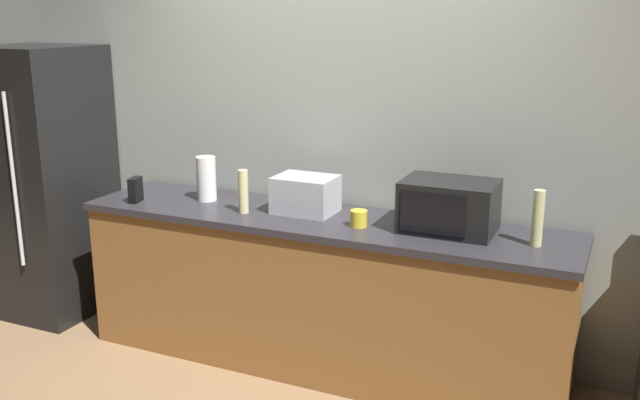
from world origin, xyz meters
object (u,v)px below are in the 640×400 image
cordless_phone (136,190)px  bottle_hand_soap (243,191)px  toaster_oven (306,194)px  bottle_vinegar (538,218)px  microwave (449,206)px  refrigerator (44,182)px  mug_yellow (359,218)px  paper_towel_roll (206,179)px

cordless_phone → bottle_hand_soap: 0.72m
toaster_oven → bottle_vinegar: bottle_vinegar is taller
toaster_oven → bottle_hand_soap: bottle_hand_soap is taller
microwave → toaster_oven: (-0.83, 0.01, -0.03)m
refrigerator → toaster_oven: size_ratio=5.29×
toaster_oven → microwave: bearing=-0.8°
toaster_oven → mug_yellow: (0.38, -0.13, -0.06)m
microwave → mug_yellow: (-0.45, -0.12, -0.09)m
cordless_phone → refrigerator: bearing=156.4°
cordless_phone → bottle_hand_soap: bearing=-8.7°
refrigerator → cordless_phone: 0.92m
bottle_vinegar → paper_towel_roll: bearing=178.2°
microwave → cordless_phone: (-1.86, -0.21, -0.06)m
toaster_oven → bottle_hand_soap: size_ratio=1.36×
cordless_phone → mug_yellow: cordless_phone is taller
cordless_phone → bottle_vinegar: bottle_vinegar is taller
refrigerator → bottle_hand_soap: size_ratio=7.20×
cordless_phone → toaster_oven: bearing=-1.8°
paper_towel_roll → bottle_hand_soap: size_ratio=1.08×
paper_towel_roll → bottle_vinegar: bottle_vinegar is taller
bottle_hand_soap → mug_yellow: 0.70m
paper_towel_roll → mug_yellow: paper_towel_roll is taller
toaster_oven → cordless_phone: toaster_oven is taller
mug_yellow → cordless_phone: bearing=-176.6°
bottle_hand_soap → toaster_oven: bearing=25.9°
refrigerator → toaster_oven: (1.93, 0.06, 0.10)m
microwave → mug_yellow: bearing=-165.2°
toaster_oven → bottle_vinegar: (1.29, -0.07, 0.04)m
cordless_phone → bottle_vinegar: 2.32m
paper_towel_roll → mug_yellow: size_ratio=2.98×
paper_towel_roll → cordless_phone: size_ratio=1.80×
refrigerator → bottle_vinegar: bearing=-0.2°
refrigerator → bottle_hand_soap: bearing=-3.3°
mug_yellow → bottle_hand_soap: bearing=-178.2°
toaster_oven → bottle_vinegar: bearing=-3.2°
refrigerator → mug_yellow: (2.31, -0.07, 0.04)m
bottle_vinegar → bottle_hand_soap: (-1.61, -0.08, -0.02)m
mug_yellow → bottle_vinegar: bearing=3.8°
bottle_hand_soap → mug_yellow: (0.70, 0.02, -0.08)m
bottle_vinegar → mug_yellow: 0.92m
refrigerator → mug_yellow: bearing=-1.8°
bottle_hand_soap → mug_yellow: size_ratio=2.76×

